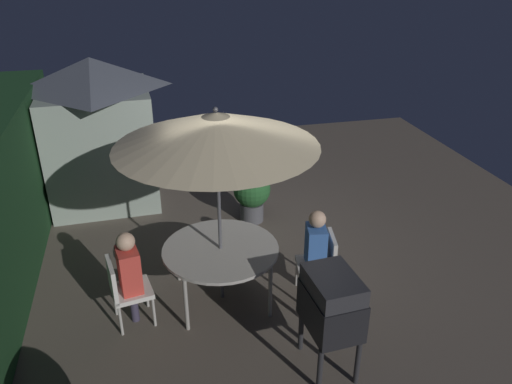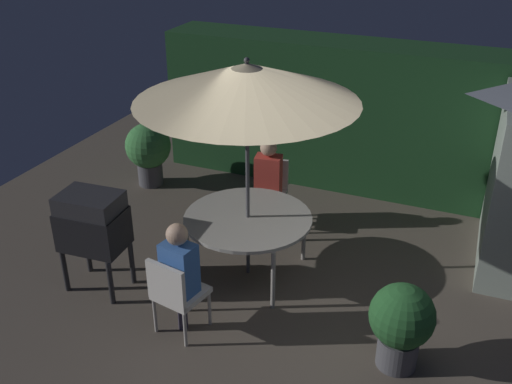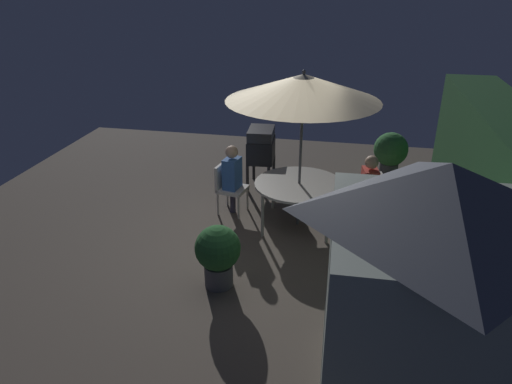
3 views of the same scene
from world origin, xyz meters
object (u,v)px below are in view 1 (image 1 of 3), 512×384
object	(u,v)px
patio_table	(221,251)
person_in_blue	(316,244)
bbq_grill	(332,304)
patio_umbrella	(216,130)
chair_near_shed	(124,288)
garden_shed	(99,130)
person_in_red	(129,268)
chair_far_side	(321,261)
potted_plant_by_shed	(252,193)

from	to	relation	value
patio_table	person_in_blue	world-z (taller)	person_in_blue
bbq_grill	person_in_blue	size ratio (longest dim) A/B	0.95
patio_umbrella	chair_near_shed	world-z (taller)	patio_umbrella
garden_shed	person_in_blue	distance (m)	4.60
patio_table	person_in_red	bearing A→B (deg)	99.97
bbq_grill	chair_near_shed	bearing A→B (deg)	59.74
chair_far_side	bbq_grill	bearing A→B (deg)	163.65
bbq_grill	chair_near_shed	xyz separation A→B (m)	(1.25, 2.14, -0.33)
patio_umbrella	potted_plant_by_shed	world-z (taller)	patio_umbrella
patio_umbrella	bbq_grill	bearing A→B (deg)	-147.78
patio_table	person_in_red	size ratio (longest dim) A/B	1.18
chair_near_shed	potted_plant_by_shed	world-z (taller)	chair_near_shed
garden_shed	person_in_red	size ratio (longest dim) A/B	2.04
person_in_red	garden_shed	bearing A→B (deg)	6.38
potted_plant_by_shed	person_in_blue	bearing A→B (deg)	-171.20
garden_shed	bbq_grill	size ratio (longest dim) A/B	2.14
garden_shed	person_in_blue	world-z (taller)	garden_shed
person_in_red	person_in_blue	bearing A→B (deg)	-90.61
chair_near_shed	person_in_blue	world-z (taller)	person_in_blue
chair_far_side	person_in_red	xyz separation A→B (m)	(0.04, 2.42, 0.26)
bbq_grill	patio_umbrella	bearing A→B (deg)	32.22
bbq_grill	chair_far_side	size ratio (longest dim) A/B	1.33
chair_near_shed	chair_far_side	bearing A→B (deg)	-90.59
patio_umbrella	potted_plant_by_shed	size ratio (longest dim) A/B	2.91
bbq_grill	chair_near_shed	distance (m)	2.50
garden_shed	person_in_blue	bearing A→B (deg)	-143.18
patio_table	patio_umbrella	bearing A→B (deg)	153.43
person_in_blue	patio_table	bearing A→B (deg)	79.39
patio_umbrella	person_in_blue	bearing A→B (deg)	-100.61
chair_far_side	potted_plant_by_shed	size ratio (longest dim) A/B	1.00
garden_shed	chair_far_side	bearing A→B (deg)	-142.47
patio_umbrella	chair_near_shed	distance (m)	2.21
patio_table	chair_near_shed	bearing A→B (deg)	99.97
patio_table	chair_far_side	distance (m)	1.32
patio_table	bbq_grill	xyz separation A→B (m)	(-1.47, -0.92, 0.13)
garden_shed	chair_near_shed	xyz separation A→B (m)	(-3.65, -0.32, -0.79)
patio_umbrella	chair_near_shed	size ratio (longest dim) A/B	2.90
bbq_grill	chair_far_side	distance (m)	1.32
patio_table	chair_near_shed	xyz separation A→B (m)	(-0.21, 1.22, -0.20)
garden_shed	patio_umbrella	size ratio (longest dim) A/B	0.98
patio_umbrella	person_in_red	bearing A→B (deg)	99.97
patio_umbrella	bbq_grill	xyz separation A→B (m)	(-1.47, -0.92, -1.50)
patio_umbrella	person_in_blue	distance (m)	1.98
patio_umbrella	chair_near_shed	xyz separation A→B (m)	(-0.21, 1.22, -1.83)
potted_plant_by_shed	person_in_blue	distance (m)	2.21
chair_far_side	person_in_red	size ratio (longest dim) A/B	0.71
chair_far_side	potted_plant_by_shed	bearing A→B (deg)	10.88
person_in_red	person_in_blue	xyz separation A→B (m)	(-0.02, -2.33, 0.00)
person_in_blue	person_in_red	bearing A→B (deg)	89.39
patio_table	bbq_grill	world-z (taller)	bbq_grill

